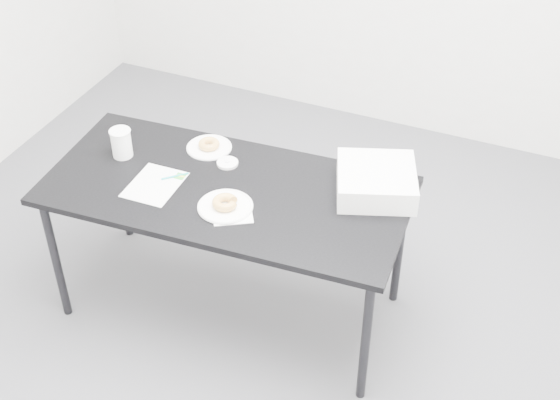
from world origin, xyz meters
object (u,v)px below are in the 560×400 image
at_px(bakery_box, 376,181).
at_px(scorecard, 155,185).
at_px(pen, 175,176).
at_px(coffee_cup, 121,143).
at_px(donut_far, 209,144).
at_px(donut_near, 225,202).
at_px(plate_near, 225,206).
at_px(table, 226,198).
at_px(plate_far, 209,148).

bearing_deg(bakery_box, scorecard, -179.75).
distance_m(pen, coffee_cup, 0.31).
bearing_deg(coffee_cup, donut_far, 31.89).
bearing_deg(donut_near, pen, 160.74).
xyz_separation_m(pen, donut_near, (0.30, -0.11, 0.02)).
distance_m(pen, plate_near, 0.32).
xyz_separation_m(table, donut_far, (-0.21, 0.25, 0.08)).
bearing_deg(coffee_cup, scorecard, -29.08).
xyz_separation_m(donut_far, bakery_box, (0.81, -0.01, 0.03)).
relative_size(plate_near, donut_near, 2.13).
xyz_separation_m(pen, bakery_box, (0.85, 0.25, 0.05)).
height_order(pen, bakery_box, bakery_box).
relative_size(pen, donut_near, 1.12).
bearing_deg(scorecard, plate_far, 74.18).
height_order(donut_near, coffee_cup, coffee_cup).
xyz_separation_m(table, pen, (-0.24, -0.02, 0.06)).
height_order(pen, plate_far, pen).
distance_m(donut_near, donut_far, 0.46).
bearing_deg(coffee_cup, pen, -10.16).
bearing_deg(scorecard, coffee_cup, 149.49).
bearing_deg(scorecard, donut_near, -4.90).
bearing_deg(plate_far, donut_far, 0.00).
bearing_deg(plate_far, donut_near, -54.13).
distance_m(plate_near, donut_near, 0.02).
distance_m(table, bakery_box, 0.66).
bearing_deg(bakery_box, plate_near, -167.02).
bearing_deg(plate_far, pen, -97.36).
distance_m(scorecard, bakery_box, 0.97).
bearing_deg(plate_near, table, 115.40).
distance_m(plate_far, bakery_box, 0.82).
bearing_deg(bakery_box, table, -179.04).
xyz_separation_m(table, plate_far, (-0.21, 0.25, 0.06)).
bearing_deg(plate_near, bakery_box, 33.08).
relative_size(coffee_cup, bakery_box, 0.41).
bearing_deg(pen, coffee_cup, 125.42).
distance_m(scorecard, donut_near, 0.36).
height_order(plate_near, donut_far, donut_far).
distance_m(donut_far, bakery_box, 0.82).
height_order(scorecard, donut_far, donut_far).
bearing_deg(table, scorecard, -164.59).
height_order(scorecard, bakery_box, bakery_box).
relative_size(table, pen, 13.23).
distance_m(plate_far, coffee_cup, 0.40).
bearing_deg(plate_near, pen, 160.74).
relative_size(table, plate_far, 7.74).
distance_m(donut_near, coffee_cup, 0.63).
distance_m(plate_far, donut_far, 0.02).
relative_size(table, plate_near, 6.94).
relative_size(plate_near, donut_far, 2.37).
bearing_deg(plate_far, bakery_box, -0.84).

